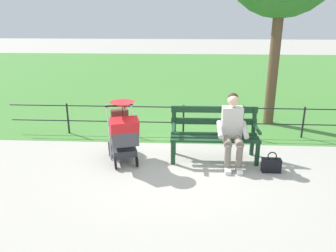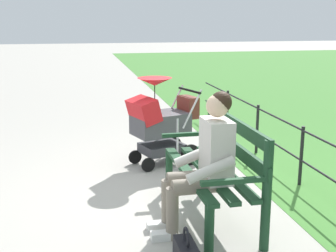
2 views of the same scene
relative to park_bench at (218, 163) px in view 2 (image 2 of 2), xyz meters
name	(u,v)px [view 2 (image 2 of 2)]	position (x,y,z in m)	size (l,w,h in m)	color
ground_plane	(191,193)	(0.58, 0.12, -0.53)	(60.00, 60.00, 0.00)	#ADA89E
park_bench	(218,163)	(0.00, 0.00, 0.00)	(1.61, 0.62, 0.96)	#193D23
person_on_bench	(204,159)	(-0.30, 0.22, 0.15)	(0.53, 0.74, 1.28)	slate
stroller	(160,120)	(1.65, 0.26, 0.07)	(0.74, 0.99, 1.15)	black
park_fence	(314,157)	(0.30, -1.18, -0.10)	(7.80, 0.04, 0.70)	black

